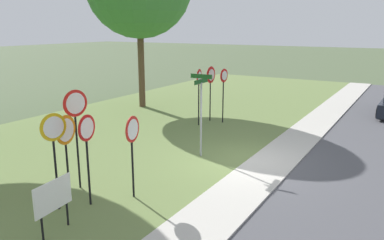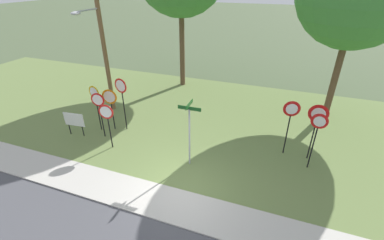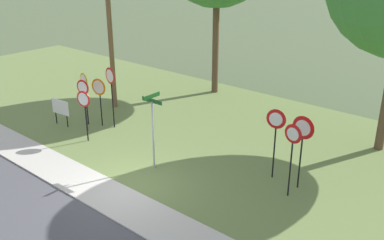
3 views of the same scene
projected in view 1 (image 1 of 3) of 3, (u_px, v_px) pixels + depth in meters
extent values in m
plane|color=#4C5B3D|center=(246.00, 162.00, 13.26)|extent=(160.00, 160.00, 0.00)
cube|color=#BCB7AD|center=(269.00, 165.00, 12.86)|extent=(44.00, 1.60, 0.06)
cube|color=olive|center=(114.00, 137.00, 16.21)|extent=(44.00, 12.00, 0.04)
cylinder|color=black|center=(133.00, 163.00, 10.25)|extent=(0.06, 0.06, 1.96)
cylinder|color=red|center=(132.00, 129.00, 10.01)|extent=(0.69, 0.15, 0.70)
cylinder|color=white|center=(133.00, 129.00, 10.00)|extent=(0.54, 0.11, 0.54)
cylinder|color=black|center=(67.00, 163.00, 10.24)|extent=(0.06, 0.06, 1.95)
cylinder|color=orange|center=(66.00, 130.00, 10.01)|extent=(0.77, 0.16, 0.78)
cylinder|color=white|center=(66.00, 130.00, 10.00)|extent=(0.60, 0.11, 0.61)
cylinder|color=black|center=(77.00, 145.00, 10.78)|extent=(0.06, 0.06, 2.54)
cylinder|color=red|center=(75.00, 103.00, 10.47)|extent=(0.74, 0.15, 0.75)
cylinder|color=white|center=(76.00, 103.00, 10.47)|extent=(0.58, 0.11, 0.58)
cylinder|color=black|center=(56.00, 168.00, 9.53)|extent=(0.06, 0.06, 2.21)
cylinder|color=gold|center=(53.00, 127.00, 9.26)|extent=(0.68, 0.15, 0.69)
cylinder|color=white|center=(54.00, 127.00, 9.25)|extent=(0.53, 0.10, 0.54)
cylinder|color=black|center=(88.00, 166.00, 9.78)|extent=(0.06, 0.06, 2.12)
cylinder|color=red|center=(87.00, 128.00, 9.53)|extent=(0.67, 0.14, 0.67)
cylinder|color=white|center=(87.00, 128.00, 9.52)|extent=(0.52, 0.10, 0.53)
cylinder|color=black|center=(210.00, 97.00, 18.66)|extent=(0.06, 0.06, 2.34)
cone|color=red|center=(211.00, 75.00, 18.38)|extent=(0.81, 0.07, 0.81)
cone|color=white|center=(212.00, 75.00, 18.37)|extent=(0.55, 0.04, 0.55)
cylinder|color=black|center=(199.00, 100.00, 17.81)|extent=(0.06, 0.06, 2.35)
cone|color=red|center=(200.00, 77.00, 17.53)|extent=(0.71, 0.14, 0.71)
cone|color=white|center=(200.00, 77.00, 17.52)|extent=(0.48, 0.09, 0.49)
cylinder|color=black|center=(223.00, 99.00, 18.32)|extent=(0.06, 0.06, 2.33)
cone|color=red|center=(224.00, 76.00, 18.04)|extent=(0.65, 0.11, 0.65)
cone|color=silver|center=(225.00, 76.00, 18.03)|extent=(0.44, 0.07, 0.44)
cylinder|color=#9EA0A8|center=(201.00, 120.00, 13.50)|extent=(0.07, 0.07, 2.61)
cylinder|color=#9EA0A8|center=(201.00, 83.00, 13.19)|extent=(0.09, 0.09, 0.03)
cube|color=#19511E|center=(201.00, 81.00, 13.17)|extent=(0.96, 0.04, 0.15)
cube|color=#19511E|center=(201.00, 76.00, 13.13)|extent=(0.04, 0.82, 0.15)
cylinder|color=black|center=(42.00, 230.00, 8.25)|extent=(0.05, 0.05, 0.55)
cylinder|color=black|center=(67.00, 214.00, 8.93)|extent=(0.05, 0.05, 0.55)
cube|color=white|center=(53.00, 196.00, 8.44)|extent=(1.10, 0.15, 0.70)
cylinder|color=brown|center=(141.00, 60.00, 21.69)|extent=(0.36, 0.36, 5.29)
cylinder|color=black|center=(378.00, 112.00, 19.51)|extent=(0.61, 0.20, 0.60)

